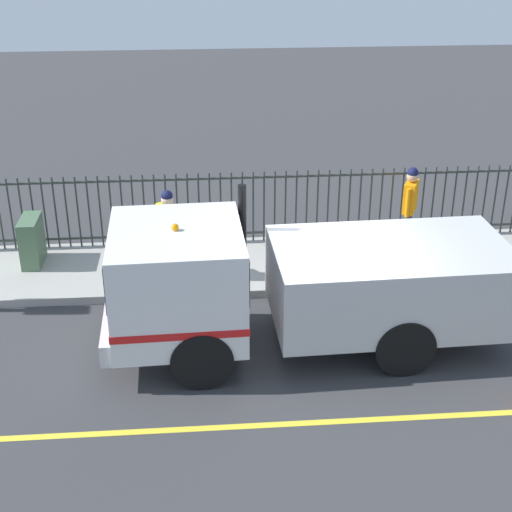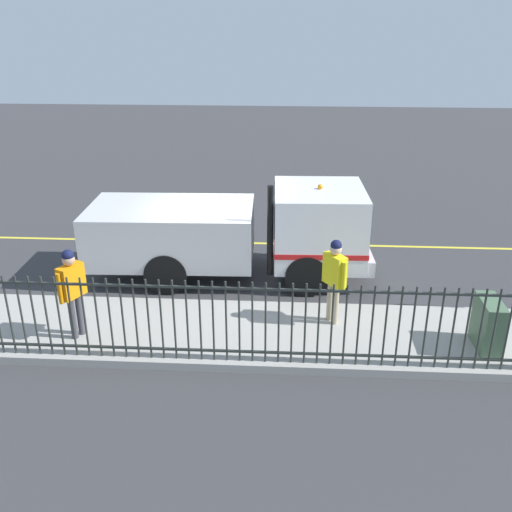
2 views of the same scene
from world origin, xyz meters
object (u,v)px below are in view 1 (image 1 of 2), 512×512
object	(u,v)px
utility_cabinet	(32,241)
worker_standing	(169,224)
work_truck	(281,280)
pedestrian_distant	(410,200)

from	to	relation	value
utility_cabinet	worker_standing	bearing A→B (deg)	-105.91
work_truck	utility_cabinet	distance (m)	5.65
worker_standing	utility_cabinet	xyz separation A→B (m)	(0.78, 2.75, -0.60)
pedestrian_distant	utility_cabinet	world-z (taller)	pedestrian_distant
work_truck	pedestrian_distant	world-z (taller)	work_truck
work_truck	worker_standing	xyz separation A→B (m)	(2.43, 1.86, 0.01)
work_truck	pedestrian_distant	xyz separation A→B (m)	(3.27, -3.01, 0.02)
worker_standing	utility_cabinet	size ratio (longest dim) A/B	1.84
pedestrian_distant	utility_cabinet	bearing A→B (deg)	116.11
worker_standing	pedestrian_distant	distance (m)	4.94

